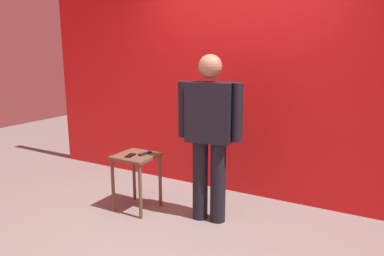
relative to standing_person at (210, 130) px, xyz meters
The scene contains 6 objects.
ground_plane 1.10m from the standing_person, 98.54° to the right, with size 12.00×12.00×0.00m, color gray.
back_wall_red 1.03m from the standing_person, 95.49° to the left, with size 5.65×0.12×2.89m, color red.
standing_person is the anchor object (origin of this frame).
side_table 0.93m from the standing_person, 169.51° to the right, with size 0.42×0.42×0.61m.
cell_phone 0.91m from the standing_person, 165.70° to the right, with size 0.07×0.14×0.01m, color black.
tv_remote 0.80m from the standing_person, behind, with size 0.04×0.17×0.02m, color black.
Camera 1 is at (1.65, -2.58, 1.71)m, focal length 34.38 mm.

